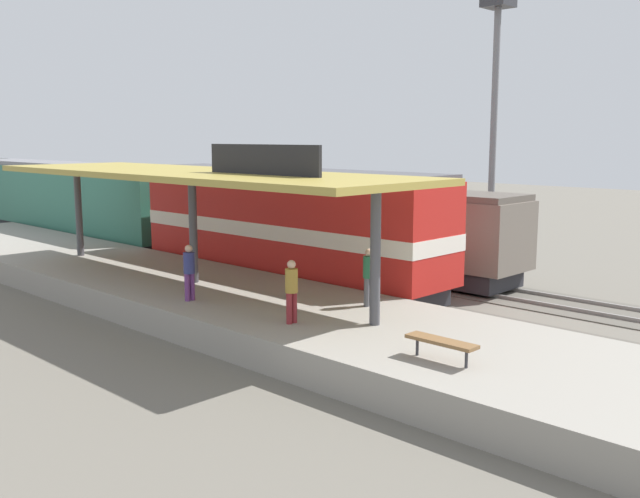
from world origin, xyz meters
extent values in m
plane|color=#666056|center=(2.00, 0.00, 0.00)|extent=(120.00, 120.00, 0.00)
cube|color=#565249|center=(0.00, 0.00, 0.02)|extent=(3.20, 110.00, 0.04)
cube|color=gray|center=(-0.72, 0.00, 0.08)|extent=(0.10, 110.00, 0.16)
cube|color=gray|center=(0.72, 0.00, 0.08)|extent=(0.10, 110.00, 0.16)
cube|color=#565249|center=(4.60, 0.00, 0.02)|extent=(3.20, 110.00, 0.04)
cube|color=gray|center=(3.88, 0.00, 0.08)|extent=(0.10, 110.00, 0.16)
cube|color=gray|center=(5.32, 0.00, 0.08)|extent=(0.10, 110.00, 0.16)
cube|color=gray|center=(-4.60, 0.00, 0.45)|extent=(6.00, 44.00, 0.90)
cylinder|color=#47474C|center=(-4.60, -8.00, 2.70)|extent=(0.28, 0.28, 3.60)
cylinder|color=#47474C|center=(-4.60, 0.00, 2.70)|extent=(0.28, 0.28, 3.60)
cylinder|color=#47474C|center=(-4.60, 8.00, 2.70)|extent=(0.28, 0.28, 3.60)
cube|color=#A38E3D|center=(-4.60, 0.00, 4.60)|extent=(5.20, 18.00, 0.20)
cube|color=black|center=(-4.60, -3.60, 5.15)|extent=(0.12, 4.80, 0.90)
cylinder|color=#333338|center=(-6.00, -11.72, 1.11)|extent=(0.07, 0.07, 0.42)
cylinder|color=#333338|center=(-6.00, -10.42, 1.11)|extent=(0.07, 0.07, 0.42)
cube|color=brown|center=(-6.00, -11.07, 1.36)|extent=(0.44, 1.70, 0.08)
cube|color=#28282D|center=(0.00, 0.34, 0.51)|extent=(2.60, 13.60, 0.70)
cube|color=red|center=(0.00, 0.34, 2.61)|extent=(2.90, 14.40, 3.50)
cube|color=#4C4C51|center=(0.00, 0.34, 4.48)|extent=(2.78, 14.11, 0.24)
cube|color=silver|center=(0.00, 0.34, 2.35)|extent=(2.93, 14.43, 0.56)
cube|color=#28282D|center=(0.00, 18.34, 0.51)|extent=(2.60, 19.20, 0.70)
cube|color=#2D6B56|center=(0.00, 18.34, 2.51)|extent=(2.90, 20.00, 3.30)
cube|color=slate|center=(0.00, 18.34, 4.28)|extent=(2.78, 19.60, 0.24)
cube|color=#28282D|center=(4.60, -1.12, 0.51)|extent=(2.50, 11.20, 0.70)
cube|color=#6B6056|center=(4.60, -1.12, 2.16)|extent=(2.80, 12.00, 2.60)
cube|color=#554D45|center=(4.60, -1.12, 3.58)|extent=(2.69, 11.76, 0.24)
cylinder|color=slate|center=(7.80, -4.02, 5.50)|extent=(0.28, 0.28, 11.00)
cylinder|color=#663375|center=(-6.44, -2.17, 1.32)|extent=(0.16, 0.16, 0.84)
cylinder|color=#663375|center=(-6.26, -2.17, 1.32)|extent=(0.16, 0.16, 0.84)
cylinder|color=navy|center=(-6.35, -2.17, 2.06)|extent=(0.34, 0.34, 0.64)
sphere|color=tan|center=(-6.35, -2.17, 2.50)|extent=(0.23, 0.23, 0.23)
cylinder|color=#4C4C51|center=(-3.19, -6.52, 1.32)|extent=(0.16, 0.16, 0.84)
cylinder|color=#4C4C51|center=(-3.01, -6.52, 1.32)|extent=(0.16, 0.16, 0.84)
cylinder|color=#23603D|center=(-3.10, -6.52, 2.06)|extent=(0.34, 0.34, 0.64)
sphere|color=tan|center=(-3.10, -6.52, 2.50)|extent=(0.23, 0.23, 0.23)
cylinder|color=maroon|center=(-6.13, -6.33, 1.32)|extent=(0.16, 0.16, 0.84)
cylinder|color=maroon|center=(-5.95, -6.33, 1.32)|extent=(0.16, 0.16, 0.84)
cylinder|color=olive|center=(-6.04, -6.33, 2.06)|extent=(0.34, 0.34, 0.64)
sphere|color=tan|center=(-6.04, -6.33, 2.50)|extent=(0.23, 0.23, 0.23)
camera|label=1|loc=(-18.78, -19.72, 5.82)|focal=40.01mm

